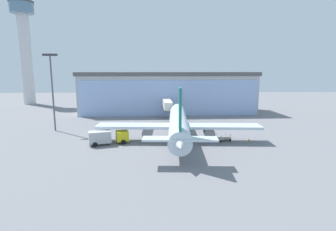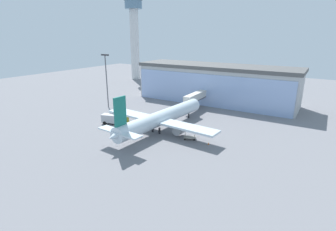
{
  "view_description": "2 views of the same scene",
  "coord_description": "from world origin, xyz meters",
  "px_view_note": "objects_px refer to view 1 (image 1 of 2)",
  "views": [
    {
      "loc": [
        -3.31,
        -45.35,
        13.89
      ],
      "look_at": [
        -1.28,
        7.6,
        4.69
      ],
      "focal_mm": 28.0,
      "sensor_mm": 36.0,
      "label": 1
    },
    {
      "loc": [
        36.35,
        -45.88,
        23.57
      ],
      "look_at": [
        2.55,
        6.26,
        4.24
      ],
      "focal_mm": 28.0,
      "sensor_mm": 36.0,
      "label": 2
    }
  ],
  "objects_px": {
    "apron_light_mast": "(52,85)",
    "catering_truck": "(107,137)",
    "jet_bridge": "(167,104)",
    "airplane": "(178,124)",
    "safety_cone_nose": "(173,148)",
    "safety_cone_wingtip": "(249,140)",
    "control_tower": "(25,43)",
    "baggage_cart": "(223,138)"
  },
  "relations": [
    {
      "from": "airplane",
      "to": "safety_cone_nose",
      "type": "xyz_separation_m",
      "value": [
        -1.34,
        -6.34,
        -3.08
      ]
    },
    {
      "from": "control_tower",
      "to": "safety_cone_wingtip",
      "type": "bearing_deg",
      "value": -40.52
    },
    {
      "from": "apron_light_mast",
      "to": "control_tower",
      "type": "bearing_deg",
      "value": 120.42
    },
    {
      "from": "airplane",
      "to": "safety_cone_nose",
      "type": "height_order",
      "value": "airplane"
    },
    {
      "from": "baggage_cart",
      "to": "safety_cone_nose",
      "type": "xyz_separation_m",
      "value": [
        -10.29,
        -5.37,
        -0.23
      ]
    },
    {
      "from": "control_tower",
      "to": "apron_light_mast",
      "type": "bearing_deg",
      "value": -59.58
    },
    {
      "from": "airplane",
      "to": "safety_cone_wingtip",
      "type": "bearing_deg",
      "value": -92.56
    },
    {
      "from": "airplane",
      "to": "safety_cone_wingtip",
      "type": "relative_size",
      "value": 63.81
    },
    {
      "from": "airplane",
      "to": "catering_truck",
      "type": "height_order",
      "value": "airplane"
    },
    {
      "from": "catering_truck",
      "to": "airplane",
      "type": "bearing_deg",
      "value": -7.04
    },
    {
      "from": "apron_light_mast",
      "to": "catering_truck",
      "type": "distance_m",
      "value": 20.65
    },
    {
      "from": "airplane",
      "to": "apron_light_mast",
      "type": "bearing_deg",
      "value": 74.98
    },
    {
      "from": "airplane",
      "to": "baggage_cart",
      "type": "distance_m",
      "value": 9.45
    },
    {
      "from": "control_tower",
      "to": "apron_light_mast",
      "type": "relative_size",
      "value": 2.32
    },
    {
      "from": "catering_truck",
      "to": "safety_cone_wingtip",
      "type": "bearing_deg",
      "value": -15.44
    },
    {
      "from": "jet_bridge",
      "to": "safety_cone_nose",
      "type": "height_order",
      "value": "jet_bridge"
    },
    {
      "from": "control_tower",
      "to": "baggage_cart",
      "type": "height_order",
      "value": "control_tower"
    },
    {
      "from": "jet_bridge",
      "to": "airplane",
      "type": "height_order",
      "value": "airplane"
    },
    {
      "from": "jet_bridge",
      "to": "airplane",
      "type": "distance_m",
      "value": 23.04
    },
    {
      "from": "catering_truck",
      "to": "safety_cone_nose",
      "type": "height_order",
      "value": "catering_truck"
    },
    {
      "from": "baggage_cart",
      "to": "safety_cone_nose",
      "type": "height_order",
      "value": "baggage_cart"
    },
    {
      "from": "safety_cone_nose",
      "to": "baggage_cart",
      "type": "bearing_deg",
      "value": 27.57
    },
    {
      "from": "jet_bridge",
      "to": "catering_truck",
      "type": "xyz_separation_m",
      "value": [
        -12.16,
        -25.57,
        -2.78
      ]
    },
    {
      "from": "apron_light_mast",
      "to": "airplane",
      "type": "xyz_separation_m",
      "value": [
        27.93,
        -9.31,
        -7.11
      ]
    },
    {
      "from": "catering_truck",
      "to": "safety_cone_wingtip",
      "type": "height_order",
      "value": "catering_truck"
    },
    {
      "from": "catering_truck",
      "to": "baggage_cart",
      "type": "xyz_separation_m",
      "value": [
        22.63,
        1.64,
        -0.97
      ]
    },
    {
      "from": "safety_cone_nose",
      "to": "safety_cone_wingtip",
      "type": "relative_size",
      "value": 1.0
    },
    {
      "from": "jet_bridge",
      "to": "safety_cone_nose",
      "type": "relative_size",
      "value": 27.11
    },
    {
      "from": "control_tower",
      "to": "airplane",
      "type": "bearing_deg",
      "value": -46.03
    },
    {
      "from": "jet_bridge",
      "to": "control_tower",
      "type": "bearing_deg",
      "value": 54.96
    },
    {
      "from": "safety_cone_nose",
      "to": "safety_cone_wingtip",
      "type": "height_order",
      "value": "same"
    },
    {
      "from": "airplane",
      "to": "safety_cone_wingtip",
      "type": "xyz_separation_m",
      "value": [
        13.92,
        -1.46,
        -3.08
      ]
    },
    {
      "from": "jet_bridge",
      "to": "baggage_cart",
      "type": "xyz_separation_m",
      "value": [
        10.47,
        -23.94,
        -3.75
      ]
    },
    {
      "from": "jet_bridge",
      "to": "catering_truck",
      "type": "bearing_deg",
      "value": 152.71
    },
    {
      "from": "jet_bridge",
      "to": "airplane",
      "type": "bearing_deg",
      "value": -178.08
    },
    {
      "from": "apron_light_mast",
      "to": "baggage_cart",
      "type": "relative_size",
      "value": 5.46
    },
    {
      "from": "control_tower",
      "to": "safety_cone_nose",
      "type": "relative_size",
      "value": 73.76
    },
    {
      "from": "apron_light_mast",
      "to": "safety_cone_wingtip",
      "type": "height_order",
      "value": "apron_light_mast"
    },
    {
      "from": "control_tower",
      "to": "apron_light_mast",
      "type": "height_order",
      "value": "control_tower"
    },
    {
      "from": "airplane",
      "to": "safety_cone_wingtip",
      "type": "distance_m",
      "value": 14.33
    },
    {
      "from": "safety_cone_wingtip",
      "to": "control_tower",
      "type": "bearing_deg",
      "value": 139.48
    },
    {
      "from": "jet_bridge",
      "to": "safety_cone_wingtip",
      "type": "relative_size",
      "value": 27.11
    }
  ]
}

